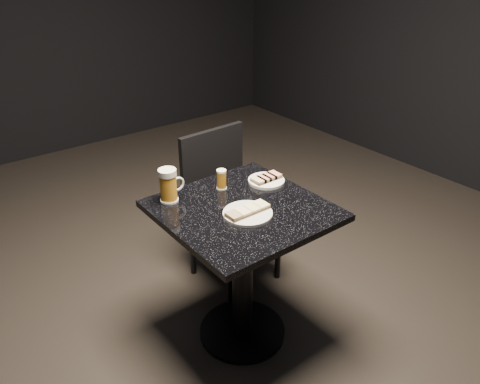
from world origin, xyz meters
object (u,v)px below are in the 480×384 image
at_px(beer_tumbler, 221,179).
at_px(chair, 226,198).
at_px(beer_mug, 169,185).
at_px(plate_small, 266,181).
at_px(plate_large, 248,214).
at_px(table, 243,252).

relative_size(beer_tumbler, chair, 0.11).
bearing_deg(beer_mug, plate_small, -14.82).
height_order(plate_large, table, plate_large).
distance_m(plate_large, beer_mug, 0.38).
bearing_deg(beer_tumbler, chair, 50.63).
height_order(plate_large, beer_tumbler, beer_tumbler).
bearing_deg(beer_mug, table, -48.34).
bearing_deg(table, beer_mug, 131.66).
bearing_deg(table, plate_small, 27.37).
bearing_deg(plate_small, plate_large, -144.62).
height_order(table, beer_tumbler, beer_tumbler).
height_order(beer_tumbler, chair, chair).
xyz_separation_m(plate_large, table, (0.02, 0.06, -0.25)).
relative_size(plate_large, plate_small, 1.20).
distance_m(table, chair, 0.54).
distance_m(table, beer_tumbler, 0.36).
relative_size(table, beer_tumbler, 7.65).
bearing_deg(beer_tumbler, beer_mug, 169.81).
relative_size(beer_mug, chair, 0.18).
bearing_deg(chair, beer_tumbler, -129.37).
relative_size(plate_large, beer_mug, 1.37).
xyz_separation_m(table, beer_tumbler, (0.03, 0.21, 0.29)).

